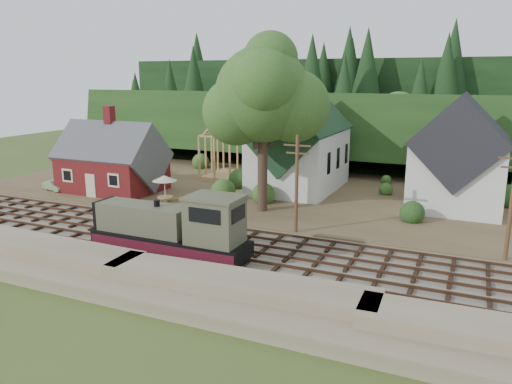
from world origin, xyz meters
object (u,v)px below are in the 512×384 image
at_px(locomotive, 175,230).
at_px(car_blue, 148,186).
at_px(patio_set, 164,179).
at_px(car_green, 54,186).

relative_size(locomotive, car_blue, 3.60).
relative_size(locomotive, patio_set, 4.34).
distance_m(locomotive, patio_set, 15.04).
height_order(car_green, patio_set, patio_set).
bearing_deg(car_green, locomotive, -101.87).
bearing_deg(locomotive, car_blue, 131.63).
distance_m(car_blue, car_green, 10.13).
bearing_deg(patio_set, locomotive, -52.94).
relative_size(car_blue, patio_set, 1.20).
distance_m(locomotive, car_blue, 20.27).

